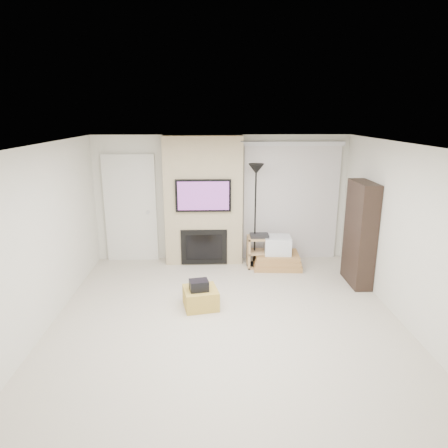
{
  "coord_description": "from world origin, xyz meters",
  "views": [
    {
      "loc": [
        -0.23,
        -5.06,
        2.88
      ],
      "look_at": [
        0.0,
        1.2,
        1.15
      ],
      "focal_mm": 32.0,
      "sensor_mm": 36.0,
      "label": 1
    }
  ],
  "objects_px": {
    "floor_lamp": "(256,187)",
    "ottoman": "(201,298)",
    "box_stack": "(277,255)",
    "bookshelf": "(360,234)",
    "av_stand": "(259,250)"
  },
  "relations": [
    {
      "from": "box_stack",
      "to": "bookshelf",
      "type": "xyz_separation_m",
      "value": [
        1.27,
        -0.82,
        0.67
      ]
    },
    {
      "from": "ottoman",
      "to": "box_stack",
      "type": "xyz_separation_m",
      "value": [
        1.45,
        1.64,
        0.08
      ]
    },
    {
      "from": "ottoman",
      "to": "floor_lamp",
      "type": "distance_m",
      "value": 2.44
    },
    {
      "from": "bookshelf",
      "to": "floor_lamp",
      "type": "bearing_deg",
      "value": 152.68
    },
    {
      "from": "av_stand",
      "to": "bookshelf",
      "type": "bearing_deg",
      "value": -27.41
    },
    {
      "from": "ottoman",
      "to": "av_stand",
      "type": "bearing_deg",
      "value": 56.53
    },
    {
      "from": "av_stand",
      "to": "bookshelf",
      "type": "height_order",
      "value": "bookshelf"
    },
    {
      "from": "ottoman",
      "to": "bookshelf",
      "type": "height_order",
      "value": "bookshelf"
    },
    {
      "from": "floor_lamp",
      "to": "ottoman",
      "type": "bearing_deg",
      "value": -120.8
    },
    {
      "from": "ottoman",
      "to": "av_stand",
      "type": "distance_m",
      "value": 2.0
    },
    {
      "from": "floor_lamp",
      "to": "box_stack",
      "type": "bearing_deg",
      "value": -8.58
    },
    {
      "from": "box_stack",
      "to": "ottoman",
      "type": "bearing_deg",
      "value": -131.54
    },
    {
      "from": "av_stand",
      "to": "box_stack",
      "type": "bearing_deg",
      "value": -4.16
    },
    {
      "from": "floor_lamp",
      "to": "box_stack",
      "type": "distance_m",
      "value": 1.41
    },
    {
      "from": "av_stand",
      "to": "box_stack",
      "type": "relative_size",
      "value": 0.69
    }
  ]
}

